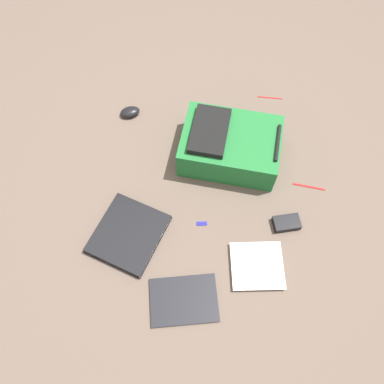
% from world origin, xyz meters
% --- Properties ---
extents(ground_plane, '(3.79, 3.79, 0.00)m').
position_xyz_m(ground_plane, '(0.00, 0.00, 0.00)').
color(ground_plane, brown).
extents(backpack, '(0.45, 0.53, 0.19)m').
position_xyz_m(backpack, '(-0.18, 0.18, 0.09)').
color(backpack, '#1E662D').
rests_on(backpack, ground_plane).
extents(laptop, '(0.41, 0.40, 0.03)m').
position_xyz_m(laptop, '(0.18, -0.32, 0.02)').
color(laptop, black).
rests_on(laptop, ground_plane).
extents(book_manual, '(0.20, 0.28, 0.01)m').
position_xyz_m(book_manual, '(0.50, -0.11, 0.01)').
color(book_manual, silver).
rests_on(book_manual, ground_plane).
extents(book_comic, '(0.23, 0.24, 0.02)m').
position_xyz_m(book_comic, '(0.39, 0.22, 0.01)').
color(book_comic, silver).
rests_on(book_comic, ground_plane).
extents(computer_mouse, '(0.08, 0.11, 0.04)m').
position_xyz_m(computer_mouse, '(-0.48, -0.28, 0.02)').
color(computer_mouse, black).
rests_on(computer_mouse, ground_plane).
extents(power_brick, '(0.08, 0.12, 0.03)m').
position_xyz_m(power_brick, '(0.22, 0.38, 0.02)').
color(power_brick, black).
rests_on(power_brick, ground_plane).
extents(pen_black, '(0.06, 0.14, 0.01)m').
position_xyz_m(pen_black, '(0.04, 0.54, 0.00)').
color(pen_black, red).
rests_on(pen_black, ground_plane).
extents(pen_blue, '(0.04, 0.13, 0.01)m').
position_xyz_m(pen_blue, '(-0.51, 0.46, 0.00)').
color(pen_blue, red).
rests_on(pen_blue, ground_plane).
extents(usb_stick, '(0.02, 0.05, 0.01)m').
position_xyz_m(usb_stick, '(0.17, 0.01, 0.00)').
color(usb_stick, '#191999').
rests_on(usb_stick, ground_plane).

